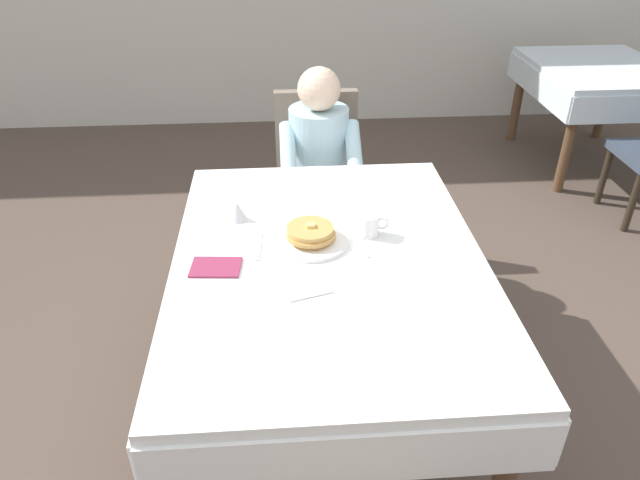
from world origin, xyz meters
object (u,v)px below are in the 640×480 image
object	(u,v)px
chair_diner	(317,169)
syrup_pitcher	(237,211)
diner_person	(319,157)
plate_breakfast	(311,240)
spoon_near_edge	(312,296)
background_table_far	(598,81)
knife_right_of_plate	(363,243)
breakfast_stack	(311,233)
dining_table_main	(329,276)
fork_left_of_plate	(259,247)
cup_coffee	(370,225)

from	to	relation	value
chair_diner	syrup_pitcher	world-z (taller)	chair_diner
diner_person	plate_breakfast	world-z (taller)	diner_person
spoon_near_edge	background_table_far	distance (m)	3.36
syrup_pitcher	background_table_far	xyz separation A→B (m)	(2.48, 2.01, -0.15)
knife_right_of_plate	plate_breakfast	bearing A→B (deg)	80.64
plate_breakfast	spoon_near_edge	bearing A→B (deg)	-93.02
breakfast_stack	dining_table_main	bearing A→B (deg)	-58.49
background_table_far	dining_table_main	bearing A→B (deg)	-133.11
breakfast_stack	spoon_near_edge	size ratio (longest dim) A/B	1.28
fork_left_of_plate	knife_right_of_plate	xyz separation A→B (m)	(0.38, 0.00, 0.00)
dining_table_main	breakfast_stack	size ratio (longest dim) A/B	7.97
breakfast_stack	fork_left_of_plate	size ratio (longest dim) A/B	1.06
chair_diner	cup_coffee	size ratio (longest dim) A/B	8.23
background_table_far	plate_breakfast	bearing A→B (deg)	-135.07
cup_coffee	background_table_far	world-z (taller)	cup_coffee
cup_coffee	background_table_far	xyz separation A→B (m)	(1.98, 2.16, -0.16)
cup_coffee	fork_left_of_plate	xyz separation A→B (m)	(-0.41, -0.06, -0.04)
plate_breakfast	fork_left_of_plate	size ratio (longest dim) A/B	1.56
plate_breakfast	syrup_pitcher	size ratio (longest dim) A/B	3.50
dining_table_main	plate_breakfast	xyz separation A→B (m)	(-0.06, 0.09, 0.10)
knife_right_of_plate	breakfast_stack	bearing A→B (deg)	80.64
breakfast_stack	chair_diner	bearing A→B (deg)	84.82
diner_person	fork_left_of_plate	distance (m)	0.99
diner_person	cup_coffee	world-z (taller)	diner_person
plate_breakfast	breakfast_stack	world-z (taller)	breakfast_stack
plate_breakfast	background_table_far	world-z (taller)	plate_breakfast
breakfast_stack	syrup_pitcher	size ratio (longest dim) A/B	2.39
diner_person	spoon_near_edge	bearing A→B (deg)	84.71
dining_table_main	plate_breakfast	world-z (taller)	plate_breakfast
spoon_near_edge	breakfast_stack	bearing A→B (deg)	70.73
fork_left_of_plate	spoon_near_edge	xyz separation A→B (m)	(0.17, -0.31, 0.00)
breakfast_stack	fork_left_of_plate	bearing A→B (deg)	-174.03
diner_person	cup_coffee	distance (m)	0.90
plate_breakfast	breakfast_stack	distance (m)	0.03
breakfast_stack	background_table_far	world-z (taller)	breakfast_stack
breakfast_stack	syrup_pitcher	world-z (taller)	breakfast_stack
diner_person	chair_diner	bearing A→B (deg)	-90.00
chair_diner	fork_left_of_plate	distance (m)	1.15
breakfast_stack	cup_coffee	xyz separation A→B (m)	(0.22, 0.04, 0.00)
diner_person	knife_right_of_plate	distance (m)	0.95
breakfast_stack	background_table_far	bearing A→B (deg)	44.93
chair_diner	cup_coffee	world-z (taller)	chair_diner
chair_diner	cup_coffee	xyz separation A→B (m)	(0.12, -1.04, 0.25)
diner_person	breakfast_stack	size ratio (longest dim) A/B	5.85
knife_right_of_plate	spoon_near_edge	bearing A→B (deg)	142.47
knife_right_of_plate	spoon_near_edge	xyz separation A→B (m)	(-0.21, -0.31, 0.00)
syrup_pitcher	spoon_near_edge	xyz separation A→B (m)	(0.26, -0.51, -0.04)
background_table_far	fork_left_of_plate	bearing A→B (deg)	-137.18
dining_table_main	chair_diner	size ratio (longest dim) A/B	1.64
diner_person	syrup_pitcher	bearing A→B (deg)	62.98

